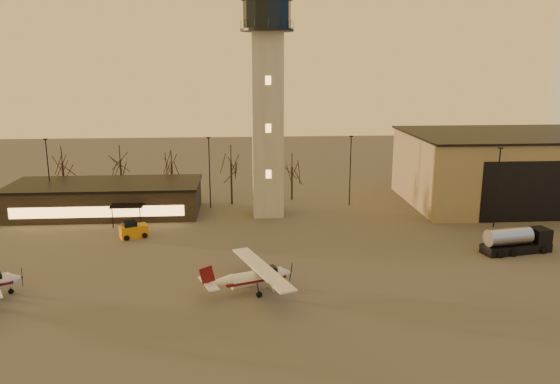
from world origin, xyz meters
name	(u,v)px	position (x,y,z in m)	size (l,w,h in m)	color
ground	(286,312)	(0.00, 0.00, 0.00)	(220.00, 220.00, 0.00)	#454340
control_tower	(267,93)	(0.00, 30.00, 16.33)	(6.80, 6.80, 32.60)	gray
hangar	(512,168)	(36.00, 33.98, 5.15)	(30.60, 20.60, 10.30)	#8D7C5C
terminal	(106,198)	(-21.99, 31.98, 2.16)	(25.40, 12.20, 4.30)	black
light_poles	(271,174)	(0.50, 31.00, 5.41)	(58.50, 12.25, 10.14)	black
tree_row	(173,161)	(-13.70, 39.16, 5.94)	(37.20, 9.20, 8.80)	black
cessna_front	(258,280)	(-2.18, 4.40, 1.09)	(9.29, 11.33, 3.19)	silver
fuel_truck	(516,243)	(26.16, 12.76, 1.12)	(7.89, 3.58, 2.83)	black
service_cart	(133,231)	(-16.42, 21.09, 0.76)	(3.55, 2.93, 1.99)	#C67A0B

